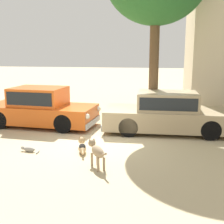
# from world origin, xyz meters

# --- Properties ---
(ground_plane) EXTENTS (80.00, 80.00, 0.00)m
(ground_plane) POSITION_xyz_m (0.00, 0.00, 0.00)
(ground_plane) COLOR tan
(parked_sedan_nearest) EXTENTS (4.44, 2.04, 1.48)m
(parked_sedan_nearest) POSITION_xyz_m (-2.65, 1.47, 0.73)
(parked_sedan_nearest) COLOR #D15619
(parked_sedan_nearest) RESTS_ON ground_plane
(parked_sedan_second) EXTENTS (4.63, 1.95, 1.42)m
(parked_sedan_second) POSITION_xyz_m (2.17, 1.38, 0.70)
(parked_sedan_second) COLOR tan
(parked_sedan_second) RESTS_ON ground_plane
(stray_dog_spotted) EXTENTS (0.65, 0.86, 0.67)m
(stray_dog_spotted) POSITION_xyz_m (0.40, -2.28, 0.43)
(stray_dog_spotted) COLOR #997F60
(stray_dog_spotted) RESTS_ON ground_plane
(stray_dog_tan) EXTENTS (0.41, 1.05, 0.37)m
(stray_dog_tan) POSITION_xyz_m (-0.26, -1.20, 0.16)
(stray_dog_tan) COLOR tan
(stray_dog_tan) RESTS_ON ground_plane
(stray_cat) EXTENTS (0.57, 0.26, 0.15)m
(stray_cat) POSITION_xyz_m (-1.79, -1.45, 0.07)
(stray_cat) COLOR gray
(stray_cat) RESTS_ON ground_plane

